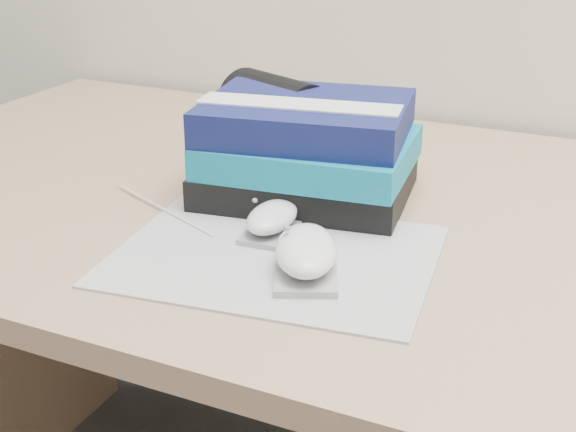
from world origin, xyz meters
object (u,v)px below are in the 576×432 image
at_px(desk, 401,350).
at_px(book_stack, 307,150).
at_px(mouse_rear, 272,219).
at_px(pouch, 274,124).
at_px(mouse_front, 306,253).

height_order(desk, book_stack, book_stack).
distance_m(mouse_rear, pouch, 0.24).
distance_m(mouse_front, pouch, 0.34).
bearing_deg(book_stack, mouse_front, -66.56).
relative_size(mouse_front, pouch, 0.81).
bearing_deg(desk, mouse_front, -97.43).
bearing_deg(pouch, mouse_front, -58.58).
height_order(desk, pouch, pouch).
distance_m(mouse_front, book_stack, 0.22).
bearing_deg(mouse_rear, desk, 59.75).
distance_m(mouse_rear, book_stack, 0.14).
relative_size(desk, pouch, 9.77).
height_order(mouse_rear, mouse_front, mouse_front).
distance_m(mouse_rear, mouse_front, 0.11).
height_order(mouse_front, pouch, pouch).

